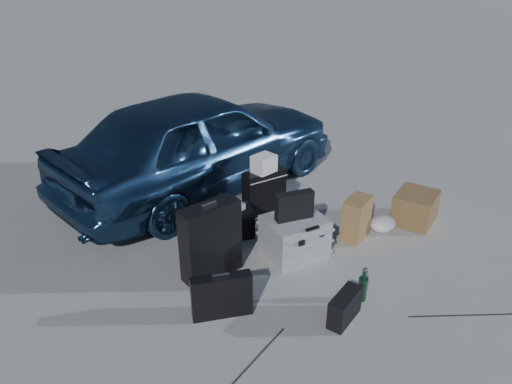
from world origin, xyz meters
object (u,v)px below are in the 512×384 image
pelican_case (294,237)px  green_bottle (363,285)px  car (200,141)px  cardboard_box (415,208)px  suitcase_right (264,195)px  suitcase_left (211,241)px  briefcase (222,296)px  duffel_bag (222,224)px

pelican_case → green_bottle: 0.87m
car → green_bottle: (-0.06, -2.66, -0.46)m
cardboard_box → car: bearing=123.4°
suitcase_right → green_bottle: size_ratio=1.83×
car → suitcase_left: 1.82m
briefcase → cardboard_box: size_ratio=1.08×
car → duffel_bag: 1.28m
car → suitcase_left: (-0.87, -1.58, -0.25)m
pelican_case → suitcase_left: bearing=172.8°
duffel_bag → green_bottle: duffel_bag is taller
car → cardboard_box: 2.56m
pelican_case → suitcase_right: 0.79m
car → briefcase: size_ratio=7.28×
green_bottle → cardboard_box: bearing=21.0°
green_bottle → briefcase: bearing=152.0°
duffel_bag → suitcase_right: bearing=26.3°
pelican_case → suitcase_left: 0.85m
suitcase_left → duffel_bag: (0.43, 0.47, -0.20)m
car → duffel_bag: car is taller
duffel_bag → pelican_case: bearing=-41.6°
car → briefcase: 2.41m
car → suitcase_left: car is taller
pelican_case → cardboard_box: (1.46, -0.31, -0.03)m
pelican_case → suitcase_left: suitcase_left is taller
suitcase_right → green_bottle: (-0.21, -1.62, -0.13)m
duffel_bag → car: bearing=87.6°
briefcase → suitcase_right: bearing=63.6°
pelican_case → briefcase: (-1.05, -0.31, -0.01)m
pelican_case → suitcase_right: bearing=81.7°
car → suitcase_right: size_ratio=6.41×
cardboard_box → green_bottle: size_ratio=1.49×
briefcase → suitcase_left: (0.24, 0.52, 0.17)m
pelican_case → cardboard_box: 1.49m
suitcase_left → duffel_bag: 0.67m
pelican_case → green_bottle: pelican_case is taller
duffel_bag → cardboard_box: 2.09m
car → cardboard_box: (1.39, -2.11, -0.44)m
car → green_bottle: 2.70m
suitcase_left → duffel_bag: bearing=45.5°
suitcase_right → duffel_bag: bearing=-167.9°
car → pelican_case: size_ratio=6.48×
car → duffel_bag: (-0.45, -1.11, -0.46)m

